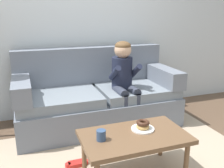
% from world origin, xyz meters
% --- Properties ---
extents(ground, '(10.00, 10.00, 0.00)m').
position_xyz_m(ground, '(0.00, 0.00, 0.00)').
color(ground, brown).
extents(wall_back, '(8.00, 0.10, 2.80)m').
position_xyz_m(wall_back, '(0.00, 1.40, 1.40)').
color(wall_back, silver).
rests_on(wall_back, ground).
extents(couch, '(2.03, 0.90, 0.99)m').
position_xyz_m(couch, '(0.08, 0.85, 0.35)').
color(couch, slate).
rests_on(couch, ground).
extents(coffee_table, '(0.93, 0.54, 0.42)m').
position_xyz_m(coffee_table, '(0.06, -0.35, 0.37)').
color(coffee_table, brown).
rests_on(coffee_table, ground).
extents(person_child, '(0.34, 0.58, 1.10)m').
position_xyz_m(person_child, '(0.37, 0.64, 0.67)').
color(person_child, '#1E2338').
rests_on(person_child, ground).
extents(plate, '(0.21, 0.21, 0.01)m').
position_xyz_m(plate, '(0.17, -0.29, 0.43)').
color(plate, white).
rests_on(plate, coffee_table).
extents(donut, '(0.17, 0.17, 0.04)m').
position_xyz_m(donut, '(0.17, -0.29, 0.45)').
color(donut, tan).
rests_on(donut, plate).
extents(donut_second, '(0.16, 0.16, 0.04)m').
position_xyz_m(donut_second, '(0.17, -0.29, 0.49)').
color(donut_second, '#422619').
rests_on(donut_second, donut).
extents(mug, '(0.08, 0.08, 0.09)m').
position_xyz_m(mug, '(-0.24, -0.35, 0.46)').
color(mug, '#334C72').
rests_on(mug, coffee_table).
extents(toy_controller, '(0.23, 0.09, 0.05)m').
position_xyz_m(toy_controller, '(-0.39, -0.03, 0.03)').
color(toy_controller, red).
rests_on(toy_controller, ground).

